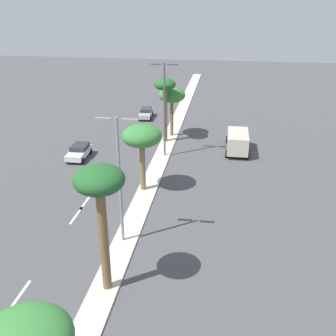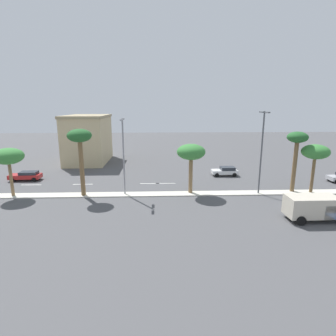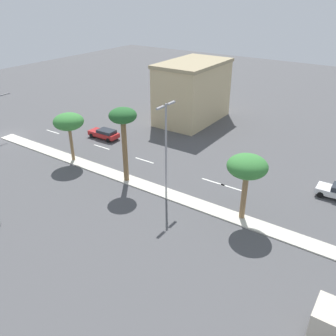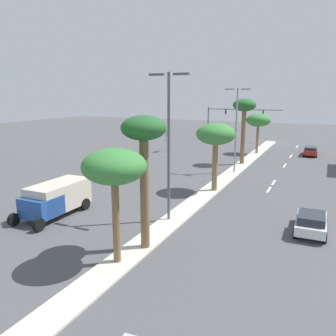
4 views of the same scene
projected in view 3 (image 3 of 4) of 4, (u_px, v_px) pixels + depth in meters
ground_plane at (247, 223)px, 32.17m from camera, size 160.00×160.00×0.00m
lane_stripe_trailing at (53, 132)px, 52.30m from camera, size 0.20×2.80×0.01m
lane_stripe_mid at (102, 147)px, 47.32m from camera, size 0.20×2.80×0.01m
lane_stripe_far at (145, 160)px, 43.68m from camera, size 0.20×2.80×0.01m
lane_stripe_leading at (213, 182)px, 38.87m from camera, size 0.20×2.80×0.01m
lane_stripe_left at (233, 188)px, 37.71m from camera, size 0.20×2.80×0.01m
commercial_building at (192, 92)px, 54.85m from camera, size 12.36×7.64×9.21m
palm_tree_trailing at (69, 122)px, 41.38m from camera, size 3.58×3.58×5.95m
palm_tree_front at (123, 121)px, 35.94m from camera, size 2.89×2.89×8.23m
palm_tree_center at (247, 168)px, 30.40m from camera, size 3.58×3.58×6.26m
street_lamp_near at (166, 143)px, 34.24m from camera, size 2.90×0.24×9.46m
sedan_red_outboard at (104, 133)px, 49.72m from camera, size 2.01×4.54×1.36m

